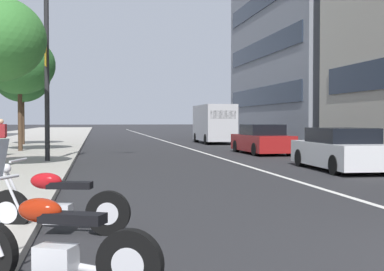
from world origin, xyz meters
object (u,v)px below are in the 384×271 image
(motorcycle_under_tarp, at_px, (52,246))
(pedestrian_on_plaza, at_px, (1,137))
(motorcycle_far_end_row, at_px, (56,206))
(car_lead_in_lane, at_px, (340,150))
(car_approaching_light, at_px, (262,140))
(street_tree_by_lamp_post, at_px, (22,79))
(street_tree_far_plaza, at_px, (20,65))
(delivery_van_ahead, at_px, (214,123))
(street_lamp_with_banners, at_px, (57,30))

(motorcycle_under_tarp, xyz_separation_m, pedestrian_on_plaza, (18.08, 3.56, 0.49))
(motorcycle_under_tarp, bearing_deg, motorcycle_far_end_row, -61.68)
(car_lead_in_lane, relative_size, car_approaching_light, 1.00)
(street_tree_by_lamp_post, bearing_deg, street_tree_far_plaza, -173.38)
(street_tree_by_lamp_post, bearing_deg, delivery_van_ahead, -79.81)
(motorcycle_far_end_row, xyz_separation_m, car_approaching_light, (16.97, -8.66, 0.25))
(motorcycle_far_end_row, relative_size, pedestrian_on_plaza, 1.33)
(motorcycle_far_end_row, bearing_deg, street_lamp_with_banners, -72.24)
(car_lead_in_lane, distance_m, delivery_van_ahead, 20.35)
(car_approaching_light, bearing_deg, street_lamp_with_banners, 114.51)
(car_approaching_light, distance_m, delivery_van_ahead, 11.74)
(car_lead_in_lane, xyz_separation_m, car_approaching_light, (8.62, -0.10, 0.00))
(delivery_van_ahead, height_order, street_tree_far_plaza, street_tree_far_plaza)
(street_tree_far_plaza, bearing_deg, car_approaching_light, -100.50)
(street_tree_far_plaza, bearing_deg, pedestrian_on_plaza, 175.68)
(motorcycle_under_tarp, height_order, car_approaching_light, motorcycle_under_tarp)
(pedestrian_on_plaza, bearing_deg, street_lamp_with_banners, -130.71)
(car_lead_in_lane, bearing_deg, delivery_van_ahead, 1.14)
(motorcycle_far_end_row, height_order, street_tree_by_lamp_post, street_tree_by_lamp_post)
(street_tree_far_plaza, relative_size, street_tree_by_lamp_post, 1.04)
(pedestrian_on_plaza, bearing_deg, delivery_van_ahead, -32.75)
(motorcycle_under_tarp, distance_m, street_tree_far_plaza, 22.32)
(motorcycle_far_end_row, relative_size, street_tree_by_lamp_post, 0.38)
(street_lamp_with_banners, bearing_deg, car_lead_in_lane, -112.96)
(car_lead_in_lane, bearing_deg, street_tree_by_lamp_post, 36.92)
(motorcycle_far_end_row, xyz_separation_m, street_tree_far_plaza, (19.16, 3.14, 3.99))
(motorcycle_far_end_row, height_order, street_lamp_with_banners, street_lamp_with_banners)
(delivery_van_ahead, height_order, pedestrian_on_plaza, delivery_van_ahead)
(street_lamp_with_banners, bearing_deg, street_tree_by_lamp_post, 12.60)
(motorcycle_under_tarp, relative_size, delivery_van_ahead, 0.37)
(street_tree_by_lamp_post, bearing_deg, car_approaching_light, -126.64)
(motorcycle_under_tarp, bearing_deg, street_tree_by_lamp_post, -56.89)
(motorcycle_under_tarp, xyz_separation_m, street_tree_far_plaza, (21.72, 3.29, 3.96))
(motorcycle_far_end_row, relative_size, street_tree_far_plaza, 0.37)
(street_tree_by_lamp_post, bearing_deg, car_lead_in_lane, -145.17)
(car_lead_in_lane, distance_m, street_tree_far_plaza, 16.36)
(street_lamp_with_banners, relative_size, street_tree_far_plaza, 1.42)
(motorcycle_under_tarp, relative_size, motorcycle_far_end_row, 0.97)
(street_lamp_with_banners, bearing_deg, car_approaching_light, -63.98)
(street_lamp_with_banners, bearing_deg, motorcycle_under_tarp, -176.21)
(motorcycle_under_tarp, height_order, street_tree_by_lamp_post, street_tree_by_lamp_post)
(car_lead_in_lane, distance_m, car_approaching_light, 8.62)
(delivery_van_ahead, distance_m, street_lamp_with_banners, 19.36)
(delivery_van_ahead, bearing_deg, pedestrian_on_plaza, 137.03)
(car_lead_in_lane, bearing_deg, street_tree_far_plaza, 49.36)
(car_lead_in_lane, height_order, street_lamp_with_banners, street_lamp_with_banners)
(street_tree_far_plaza, bearing_deg, car_lead_in_lane, -132.72)
(street_tree_far_plaza, height_order, street_tree_by_lamp_post, street_tree_far_plaza)
(car_lead_in_lane, relative_size, street_tree_by_lamp_post, 0.84)
(car_approaching_light, bearing_deg, delivery_van_ahead, -2.68)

